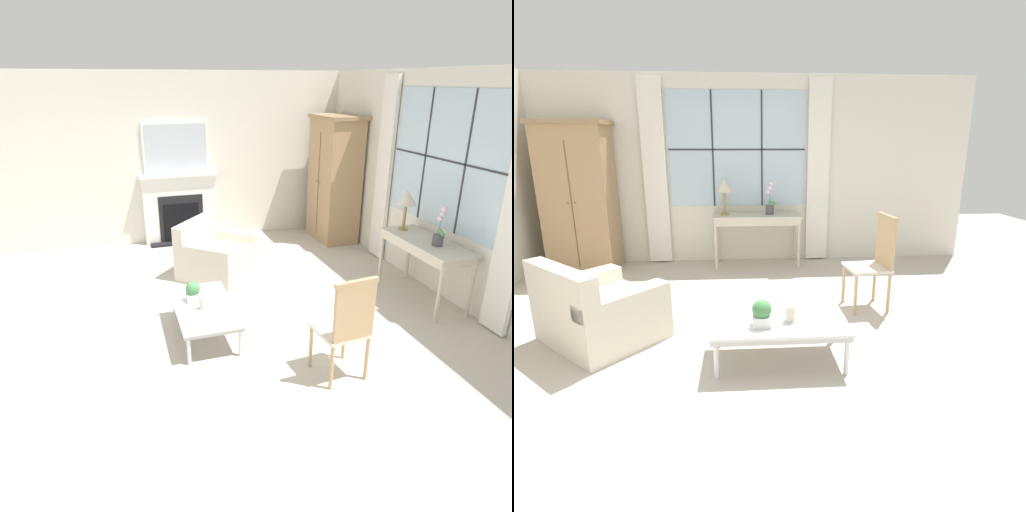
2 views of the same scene
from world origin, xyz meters
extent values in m
plane|color=#BCB2A3|center=(0.00, 0.00, 0.00)|extent=(14.00, 14.00, 0.00)
cube|color=silver|center=(0.00, 3.03, 1.40)|extent=(7.20, 0.06, 2.80)
cube|color=silver|center=(0.00, 3.00, 1.72)|extent=(2.05, 0.01, 1.68)
cube|color=#2D2D33|center=(-0.37, 2.99, 1.72)|extent=(0.02, 0.02, 1.68)
cube|color=#2D2D33|center=(0.37, 2.99, 1.72)|extent=(0.02, 0.02, 1.68)
cube|color=#2D2D33|center=(0.00, 2.99, 1.72)|extent=(2.05, 0.02, 0.02)
cube|color=white|center=(-1.23, 2.95, 1.38)|extent=(0.34, 0.06, 2.72)
cube|color=white|center=(1.23, 2.95, 1.38)|extent=(0.34, 0.06, 2.72)
cube|color=tan|center=(-2.26, 2.66, 1.03)|extent=(0.91, 0.59, 2.06)
cube|color=#977752|center=(-2.26, 2.66, 2.09)|extent=(0.99, 0.65, 0.06)
cube|color=brown|center=(-2.26, 2.36, 0.99)|extent=(0.01, 0.01, 1.73)
sphere|color=#997F4C|center=(-2.31, 2.35, 1.03)|extent=(0.03, 0.03, 0.03)
sphere|color=#997F4C|center=(-2.21, 2.35, 1.03)|extent=(0.03, 0.03, 0.03)
cube|color=beige|center=(0.27, 2.68, 0.77)|extent=(1.30, 0.52, 0.03)
cube|color=beige|center=(0.27, 2.68, 0.71)|extent=(1.25, 0.50, 0.10)
cylinder|color=beige|center=(-0.34, 2.46, 0.38)|extent=(0.04, 0.04, 0.76)
cylinder|color=beige|center=(0.88, 2.46, 0.38)|extent=(0.04, 0.04, 0.76)
cylinder|color=beige|center=(-0.34, 2.90, 0.38)|extent=(0.04, 0.04, 0.76)
cylinder|color=beige|center=(0.88, 2.90, 0.38)|extent=(0.04, 0.04, 0.76)
cylinder|color=#9E7F47|center=(-0.20, 2.66, 0.80)|extent=(0.12, 0.12, 0.02)
cylinder|color=#9E7F47|center=(-0.20, 2.66, 0.97)|extent=(0.04, 0.04, 0.32)
cone|color=beige|center=(-0.20, 2.66, 1.23)|extent=(0.26, 0.26, 0.20)
cylinder|color=#4C4C51|center=(0.47, 2.68, 0.86)|extent=(0.13, 0.13, 0.14)
cylinder|color=#47844C|center=(0.47, 2.68, 1.10)|extent=(0.01, 0.01, 0.35)
cube|color=#47844C|center=(0.50, 2.68, 0.97)|extent=(0.12, 0.02, 0.08)
sphere|color=silver|center=(0.44, 2.69, 1.12)|extent=(0.07, 0.07, 0.07)
sphere|color=silver|center=(0.47, 2.69, 1.18)|extent=(0.07, 0.07, 0.07)
sphere|color=silver|center=(0.49, 2.69, 1.25)|extent=(0.07, 0.07, 0.07)
cube|color=beige|center=(-1.29, 0.36, 0.21)|extent=(1.31, 1.30, 0.41)
cube|color=beige|center=(-1.52, 0.10, 0.60)|extent=(0.85, 0.78, 0.37)
cube|color=beige|center=(-1.59, 0.63, 0.28)|extent=(0.72, 0.77, 0.55)
cube|color=beige|center=(-0.99, 0.10, 0.28)|extent=(0.72, 0.77, 0.55)
cube|color=beige|center=(1.43, 0.91, 0.47)|extent=(0.48, 0.48, 0.03)
cube|color=tan|center=(1.62, 0.93, 0.75)|extent=(0.07, 0.41, 0.53)
cube|color=tan|center=(1.62, 0.93, 1.04)|extent=(0.08, 0.43, 0.05)
cylinder|color=tan|center=(1.25, 0.70, 0.23)|extent=(0.04, 0.04, 0.46)
cylinder|color=tan|center=(1.22, 1.08, 0.23)|extent=(0.04, 0.04, 0.46)
cylinder|color=tan|center=(1.63, 0.74, 0.23)|extent=(0.04, 0.04, 0.46)
cylinder|color=tan|center=(1.60, 1.12, 0.23)|extent=(0.04, 0.04, 0.46)
cube|color=silver|center=(0.35, -0.16, 0.35)|extent=(1.14, 0.63, 0.03)
cube|color=beige|center=(0.35, -0.16, 0.32)|extent=(1.12, 0.62, 0.04)
cylinder|color=silver|center=(-0.17, -0.43, 0.17)|extent=(0.04, 0.04, 0.34)
cylinder|color=silver|center=(0.87, -0.43, 0.17)|extent=(0.04, 0.04, 0.34)
cylinder|color=silver|center=(-0.17, 0.10, 0.17)|extent=(0.04, 0.04, 0.34)
cylinder|color=silver|center=(0.87, 0.10, 0.17)|extent=(0.04, 0.04, 0.34)
cube|color=white|center=(0.20, -0.25, 0.41)|extent=(0.15, 0.15, 0.09)
sphere|color=#47844C|center=(0.20, -0.25, 0.51)|extent=(0.16, 0.16, 0.16)
cylinder|color=silver|center=(0.44, -0.19, 0.37)|extent=(0.12, 0.12, 0.01)
cylinder|color=beige|center=(0.44, -0.19, 0.44)|extent=(0.09, 0.09, 0.13)
cylinder|color=black|center=(0.44, -0.19, 0.51)|extent=(0.00, 0.00, 0.01)
camera|label=1|loc=(4.73, -0.95, 2.65)|focal=32.00mm
camera|label=2|loc=(0.05, -3.24, 1.79)|focal=28.00mm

